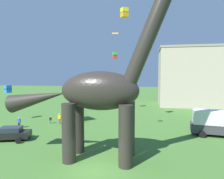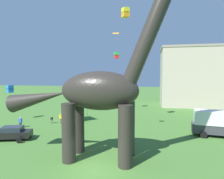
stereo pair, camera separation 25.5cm
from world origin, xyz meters
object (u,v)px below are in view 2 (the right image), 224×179
Objects in this scene: parked_box_truck at (215,123)px; festival_canopy_tent at (77,105)px; person_near_flyer at (61,117)px; kite_apex at (10,89)px; person_vendor_side at (20,121)px; kite_drifting at (116,33)px; kite_mid_center at (125,13)px; kite_trailing at (116,55)px; parked_sedan_left at (12,133)px; person_photographer at (73,120)px; dinosaur_sculpture at (98,91)px; person_watching_child at (52,119)px.

parked_box_truck is 1.85× the size of festival_canopy_tent.
kite_apex is (-9.08, 0.29, 4.32)m from person_near_flyer.
person_vendor_side is 1.60× the size of kite_drifting.
festival_canopy_tent is 2.59× the size of kite_apex.
kite_apex is (-18.92, -0.94, -11.36)m from kite_mid_center.
kite_trailing is (-2.81, 16.59, -0.84)m from kite_drifting.
person_vendor_side is 1.19× the size of kite_mid_center.
person_near_flyer is 3.45m from festival_canopy_tent.
person_near_flyer is at bearing -178.04° from parked_box_truck.
parked_box_truck is at bearing 11.37° from kite_drifting.
parked_box_truck is at bearing -13.52° from festival_canopy_tent.
kite_drifting reaches higher than kite_apex.
kite_apex is (-6.89, 8.43, 4.52)m from parked_sedan_left.
person_photographer is 1.11× the size of person_vendor_side.
parked_box_truck is at bearing -2.43° from parked_sedan_left.
dinosaur_sculpture is at bearing -32.38° from kite_apex.
kite_apex is at bearing -167.47° from festival_canopy_tent.
festival_canopy_tent is 16.45m from kite_mid_center.
person_near_flyer is 1.70× the size of kite_drifting.
parked_sedan_left is 2.73× the size of person_near_flyer.
person_near_flyer reaches higher than person_vendor_side.
person_photographer is (4.23, -1.71, 0.36)m from person_watching_child.
person_vendor_side is 7.12m from kite_apex.
parked_box_truck is at bearing 34.28° from dinosaur_sculpture.
person_photographer reaches higher than person_near_flyer.
kite_trailing is (5.07, 9.37, 9.12)m from festival_canopy_tent.
kite_drifting is at bearing -124.06° from person_near_flyer.
kite_apex reaches higher than person_photographer.
dinosaur_sculpture is at bearing -61.56° from festival_canopy_tent.
festival_canopy_tent reaches higher than parked_sedan_left.
parked_box_truck reaches higher than person_vendor_side.
person_photographer is 12.66m from kite_apex.
parked_sedan_left is at bearing -50.75° from kite_apex.
person_watching_child is (-10.66, 11.22, -5.47)m from dinosaur_sculpture.
person_vendor_side is (-2.52, 4.91, 0.14)m from parked_sedan_left.
kite_mid_center reaches higher than person_near_flyer.
kite_apex is at bearing 145.66° from dinosaur_sculpture.
person_near_flyer is 3.18m from person_photographer.
person_photographer is 7.53m from person_vendor_side.
festival_canopy_tent is at bearing 170.21° from kite_mid_center.
person_watching_child is (-23.06, 2.13, -0.96)m from parked_box_truck.
dinosaur_sculpture is 13.97× the size of kite_apex.
kite_drifting is at bearing -95.42° from person_vendor_side.
kite_trailing is (6.63, 12.03, 10.66)m from person_near_flyer.
person_vendor_side is (-4.71, -3.23, -0.06)m from person_near_flyer.
person_photographer is 17.82m from kite_trailing.
parked_box_truck is 20.52m from festival_canopy_tent.
festival_canopy_tent reaches higher than person_watching_child.
kite_mid_center is at bearing 168.28° from person_photographer.
festival_canopy_tent is 2.51× the size of kite_trailing.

